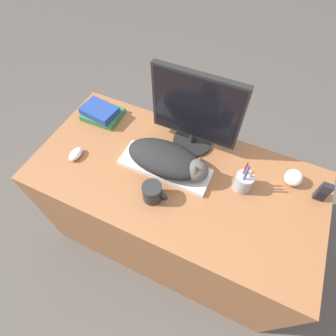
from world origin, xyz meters
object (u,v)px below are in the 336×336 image
keyboard (165,167)px  coffee_mug (153,192)px  phone (323,192)px  monitor (196,112)px  computer_mouse (76,154)px  pen_cup (243,182)px  book_stack (101,113)px  cat (169,160)px  baseball (293,178)px

keyboard → coffee_mug: size_ratio=3.72×
coffee_mug → phone: (0.67, 0.31, 0.01)m
coffee_mug → monitor: bearing=83.6°
computer_mouse → coffee_mug: 0.46m
pen_cup → coffee_mug: bearing=-147.5°
book_stack → cat: bearing=-19.0°
pen_cup → book_stack: (-0.84, 0.12, -0.02)m
baseball → monitor: bearing=176.7°
monitor → baseball: (0.51, -0.03, -0.18)m
baseball → coffee_mug: bearing=-147.9°
cat → baseball: cat is taller
monitor → baseball: 0.54m
keyboard → pen_cup: (0.37, 0.05, 0.04)m
cat → phone: size_ratio=3.64×
cat → book_stack: 0.52m
keyboard → phone: phone is taller
monitor → baseball: bearing=-3.3°
baseball → phone: bearing=-15.1°
computer_mouse → coffee_mug: coffee_mug is taller
baseball → book_stack: size_ratio=0.38×
cat → pen_cup: bearing=8.7°
cat → coffee_mug: cat is taller
cat → coffee_mug: bearing=-91.0°
book_stack → monitor: bearing=3.8°
monitor → book_stack: size_ratio=2.05×
keyboard → computer_mouse: bearing=-164.6°
coffee_mug → pen_cup: size_ratio=0.63×
monitor → phone: bearing=-5.7°
book_stack → keyboard: bearing=-19.9°
monitor → coffee_mug: size_ratio=3.54×
cat → monitor: bearing=79.4°
cat → computer_mouse: (-0.46, -0.12, -0.06)m
coffee_mug → phone: size_ratio=1.10×
monitor → phone: 0.66m
cat → coffee_mug: 0.17m
cat → pen_cup: 0.35m
cat → phone: cat is taller
keyboard → computer_mouse: 0.45m
coffee_mug → baseball: (0.55, 0.34, -0.01)m
pen_cup → phone: bearing=15.4°
pen_cup → phone: (0.33, 0.09, 0.00)m
computer_mouse → phone: size_ratio=0.83×
baseball → computer_mouse: bearing=-163.5°
monitor → cat: bearing=-100.6°
keyboard → book_stack: bearing=160.1°
pen_cup → book_stack: size_ratio=0.92×
coffee_mug → keyboard: bearing=96.9°
pen_cup → baseball: pen_cup is taller
cat → phone: 0.69m
keyboard → computer_mouse: computer_mouse is taller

